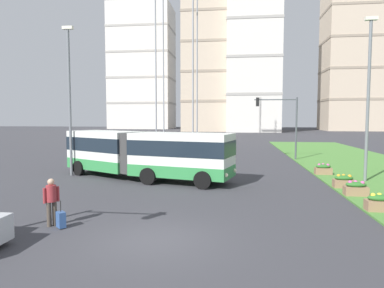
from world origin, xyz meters
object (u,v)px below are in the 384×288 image
object	(u,v)px
apartment_tower_centre	(253,44)
flower_planter_3	(344,181)
rolling_suitcase	(61,220)
flower_planter_1	(380,203)
flower_planter_4	(323,169)
flower_planter_2	(356,188)
apartment_tower_west	(143,68)
articulated_bus	(143,153)
apartment_tower_westcentre	(210,62)
apartment_tower_eastcentre	(351,42)
streetlight_left	(70,95)
pedestrian_crossing	(51,199)
car_maroon_sedan	(145,150)
traffic_light_far_right	(282,117)
streetlight_median	(368,93)

from	to	relation	value
apartment_tower_centre	flower_planter_3	bearing A→B (deg)	-89.11
rolling_suitcase	apartment_tower_centre	size ratio (longest dim) A/B	0.02
flower_planter_1	flower_planter_4	world-z (taller)	same
flower_planter_2	flower_planter_4	xyz separation A→B (m)	(0.00, 6.40, 0.00)
flower_planter_1	flower_planter_4	xyz separation A→B (m)	(0.00, 9.27, 0.00)
flower_planter_2	flower_planter_3	distance (m)	1.93
rolling_suitcase	flower_planter_3	world-z (taller)	rolling_suitcase
apartment_tower_west	apartment_tower_centre	size ratio (longest dim) A/B	0.88
rolling_suitcase	flower_planter_1	world-z (taller)	rolling_suitcase
articulated_bus	flower_planter_1	world-z (taller)	articulated_bus
articulated_bus	flower_planter_3	world-z (taller)	articulated_bus
apartment_tower_westcentre	flower_planter_4	bearing A→B (deg)	-80.42
flower_planter_2	apartment_tower_eastcentre	world-z (taller)	apartment_tower_eastcentre
flower_planter_4	apartment_tower_west	xyz separation A→B (m)	(-38.50, 96.10, 20.75)
flower_planter_2	streetlight_left	xyz separation A→B (m)	(-17.00, 4.37, 4.99)
articulated_bus	apartment_tower_eastcentre	world-z (taller)	apartment_tower_eastcentre
streetlight_left	articulated_bus	bearing A→B (deg)	-8.41
pedestrian_crossing	apartment_tower_west	size ratio (longest dim) A/B	0.04
car_maroon_sedan	apartment_tower_eastcentre	size ratio (longest dim) A/B	0.09
streetlight_left	flower_planter_3	bearing A→B (deg)	-8.17
flower_planter_4	apartment_tower_eastcentre	size ratio (longest dim) A/B	0.02
pedestrian_crossing	apartment_tower_centre	world-z (taller)	apartment_tower_centre
rolling_suitcase	flower_planter_1	xyz separation A→B (m)	(12.09, 3.52, 0.11)
car_maroon_sedan	flower_planter_4	world-z (taller)	car_maroon_sedan
streetlight_left	pedestrian_crossing	bearing A→B (deg)	-67.10
flower_planter_4	apartment_tower_westcentre	distance (m)	82.29
articulated_bus	traffic_light_far_right	xyz separation A→B (m)	(10.07, 11.25, 2.33)
pedestrian_crossing	apartment_tower_centre	size ratio (longest dim) A/B	0.04
articulated_bus	car_maroon_sedan	distance (m)	11.35
flower_planter_4	apartment_tower_centre	size ratio (longest dim) A/B	0.02
flower_planter_4	pedestrian_crossing	bearing A→B (deg)	-134.90
rolling_suitcase	traffic_light_far_right	world-z (taller)	traffic_light_far_right
flower_planter_2	apartment_tower_centre	size ratio (longest dim) A/B	0.02
flower_planter_2	flower_planter_4	bearing A→B (deg)	90.00
flower_planter_1	rolling_suitcase	bearing A→B (deg)	-163.78
articulated_bus	apartment_tower_westcentre	world-z (taller)	apartment_tower_westcentre
flower_planter_2	apartment_tower_eastcentre	size ratio (longest dim) A/B	0.02
flower_planter_3	streetlight_median	size ratio (longest dim) A/B	0.11
rolling_suitcase	streetlight_median	size ratio (longest dim) A/B	0.10
articulated_bus	apartment_tower_west	bearing A→B (deg)	105.13
rolling_suitcase	streetlight_left	world-z (taller)	streetlight_left
apartment_tower_eastcentre	flower_planter_2	bearing A→B (deg)	-107.02
apartment_tower_west	apartment_tower_centre	xyz separation A→B (m)	(37.29, -22.54, 2.83)
car_maroon_sedan	flower_planter_1	distance (m)	22.70
flower_planter_4	traffic_light_far_right	xyz separation A→B (m)	(-1.70, 8.44, 3.56)
flower_planter_3	streetlight_left	size ratio (longest dim) A/B	0.11
pedestrian_crossing	apartment_tower_centre	bearing A→B (deg)	82.50
rolling_suitcase	flower_planter_4	bearing A→B (deg)	46.59
car_maroon_sedan	flower_planter_1	xyz separation A→B (m)	(14.54, -17.43, -0.33)
articulated_bus	streetlight_left	world-z (taller)	streetlight_left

